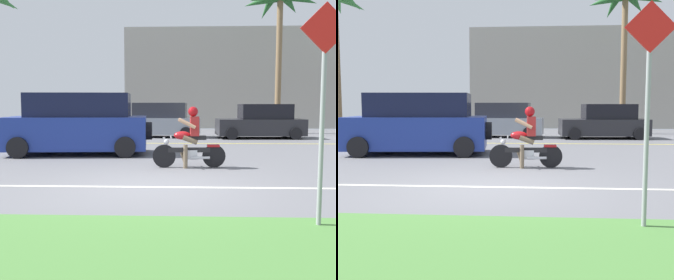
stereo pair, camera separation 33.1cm
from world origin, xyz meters
The scene contains 12 objects.
ground centered at (0.00, 3.00, -0.02)m, with size 56.00×30.00×0.04m, color slate.
grass_median centered at (0.00, -4.10, 0.03)m, with size 56.00×3.80×0.06m, color #477A38.
lane_line_near centered at (0.00, -0.06, 0.00)m, with size 50.40×0.12×0.01m, color silver.
lane_line_far centered at (0.00, 8.53, 0.00)m, with size 50.40×0.12×0.01m, color yellow.
motorcyclist centered at (0.72, 2.36, 0.66)m, with size 1.86×0.61×1.55m.
suv_nearby centered at (-2.84, 4.95, 0.95)m, with size 4.72×2.46×1.97m.
parked_car_0 centered at (-6.32, 12.60, 0.73)m, with size 3.92×1.92×1.56m.
parked_car_1 centered at (-0.78, 11.74, 0.79)m, with size 4.57×2.10×1.70m.
parked_car_2 centered at (4.29, 11.28, 0.76)m, with size 4.16×2.05×1.63m.
palm_tree_2 centered at (5.81, 14.52, 7.16)m, with size 4.18×4.11×8.45m.
street_sign centered at (2.29, -2.51, 1.72)m, with size 0.62×0.06×2.84m.
building_far centered at (3.76, 21.00, 3.42)m, with size 14.47×4.00×6.84m, color #A8A399.
Camera 1 is at (0.55, -7.39, 1.59)m, focal length 41.17 mm.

